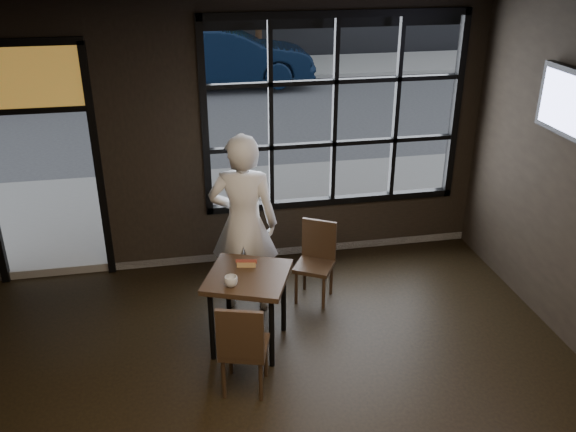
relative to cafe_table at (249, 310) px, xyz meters
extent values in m
cube|color=black|center=(0.07, -1.76, 2.81)|extent=(6.00, 7.00, 0.02)
cube|color=black|center=(1.27, 1.74, 1.40)|extent=(3.06, 0.12, 2.28)
cube|color=orange|center=(-2.03, 1.74, 1.95)|extent=(1.20, 0.06, 0.70)
cube|color=#545456|center=(0.07, 22.24, -0.42)|extent=(60.00, 41.00, 0.04)
cube|color=#322215|center=(0.00, 0.00, 0.00)|extent=(0.95, 0.95, 0.79)
cube|color=#322215|center=(-0.12, -0.61, 0.06)|extent=(0.49, 0.49, 0.92)
cube|color=#322215|center=(0.81, 0.68, 0.04)|extent=(0.52, 0.52, 0.88)
imported|color=white|center=(0.06, 0.71, 0.57)|extent=(0.80, 0.62, 1.94)
imported|color=silver|center=(-0.17, -0.18, 0.44)|extent=(0.17, 0.17, 0.10)
cube|color=black|center=(3.00, -0.12, 1.89)|extent=(0.12, 1.05, 0.62)
imported|color=black|center=(0.86, 10.98, 0.44)|extent=(4.50, 1.66, 1.47)
cylinder|color=#332114|center=(-1.51, 12.79, 0.84)|extent=(0.22, 0.22, 2.47)
cylinder|color=#332114|center=(2.10, 13.53, 0.69)|extent=(0.20, 0.20, 2.18)
camera|label=1|loc=(-0.56, -4.92, 3.28)|focal=38.00mm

